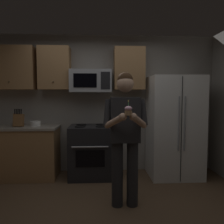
{
  "coord_description": "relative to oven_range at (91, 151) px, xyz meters",
  "views": [
    {
      "loc": [
        0.02,
        -2.71,
        1.47
      ],
      "look_at": [
        0.17,
        0.23,
        1.25
      ],
      "focal_mm": 36.76,
      "sensor_mm": 36.0,
      "label": 1
    }
  ],
  "objects": [
    {
      "name": "ground_plane",
      "position": [
        0.15,
        -1.36,
        -0.46
      ],
      "size": [
        6.0,
        6.0,
        0.0
      ],
      "primitive_type": "plane",
      "color": "brown"
    },
    {
      "name": "wall_back",
      "position": [
        0.15,
        0.39,
        0.84
      ],
      "size": [
        4.4,
        0.1,
        2.6
      ],
      "primitive_type": "cube",
      "color": "gray",
      "rests_on": "ground"
    },
    {
      "name": "oven_range",
      "position": [
        0.0,
        0.0,
        0.0
      ],
      "size": [
        0.76,
        0.7,
        0.93
      ],
      "color": "black",
      "rests_on": "ground"
    },
    {
      "name": "microwave",
      "position": [
        0.0,
        0.12,
        1.26
      ],
      "size": [
        0.74,
        0.41,
        0.4
      ],
      "color": "#9EA0A5"
    },
    {
      "name": "refrigerator",
      "position": [
        1.5,
        -0.04,
        0.44
      ],
      "size": [
        0.9,
        0.75,
        1.8
      ],
      "color": "white",
      "rests_on": "ground"
    },
    {
      "name": "cabinet_row_upper",
      "position": [
        -0.57,
        0.17,
        1.49
      ],
      "size": [
        2.78,
        0.36,
        0.76
      ],
      "color": "#9E7247"
    },
    {
      "name": "counter_left",
      "position": [
        -1.3,
        0.02,
        0.0
      ],
      "size": [
        1.44,
        0.66,
        0.92
      ],
      "color": "#9E7247",
      "rests_on": "ground"
    },
    {
      "name": "knife_block",
      "position": [
        -1.25,
        -0.03,
        0.57
      ],
      "size": [
        0.16,
        0.15,
        0.32
      ],
      "color": "brown",
      "rests_on": "counter_left"
    },
    {
      "name": "bowl_large_white",
      "position": [
        -0.98,
        0.02,
        0.5
      ],
      "size": [
        0.19,
        0.19,
        0.09
      ],
      "color": "white",
      "rests_on": "counter_left"
    },
    {
      "name": "person",
      "position": [
        0.49,
        -1.14,
        0.53
      ],
      "size": [
        0.6,
        0.48,
        1.76
      ],
      "color": "#262628",
      "rests_on": "ground"
    },
    {
      "name": "cupcake",
      "position": [
        0.49,
        -1.47,
        0.83
      ],
      "size": [
        0.09,
        0.09,
        0.17
      ],
      "color": "#A87F56"
    }
  ]
}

